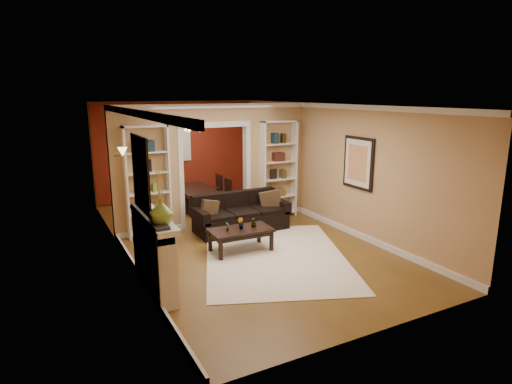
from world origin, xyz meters
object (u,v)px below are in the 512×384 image
fireplace (155,253)px  dining_table (196,198)px  bookshelf_right (278,169)px  bookshelf_left (148,182)px  coffee_table (241,240)px  sofa (241,213)px

fireplace → dining_table: bearing=62.5°
bookshelf_right → dining_table: bookshelf_right is taller
bookshelf_left → dining_table: bearing=44.9°
bookshelf_right → dining_table: 2.36m
bookshelf_right → dining_table: (-1.50, 1.60, -0.88)m
fireplace → dining_table: (2.14, 4.13, -0.31)m
coffee_table → dining_table: dining_table is taller
sofa → coffee_table: sofa is taller
sofa → fireplace: bearing=-140.6°
bookshelf_right → bookshelf_left: bearing=180.0°
sofa → bookshelf_left: (-1.84, 0.58, 0.75)m
fireplace → dining_table: size_ratio=1.12×
sofa → bookshelf_left: bookshelf_left is taller
coffee_table → dining_table: 3.32m
sofa → fireplace: fireplace is taller
bookshelf_left → fireplace: (-0.54, -2.53, -0.57)m
bookshelf_left → bookshelf_right: (3.10, 0.00, 0.00)m
bookshelf_left → dining_table: 2.43m
sofa → coffee_table: size_ratio=1.77×
bookshelf_left → coffee_table: bearing=-52.9°
bookshelf_left → dining_table: (1.60, 1.60, -0.88)m
bookshelf_left → dining_table: size_ratio=1.51×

